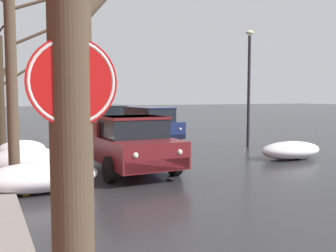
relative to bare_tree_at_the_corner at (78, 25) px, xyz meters
The scene contains 14 objects.
snow_bank_near_corner_left 6.69m from the bare_tree_at_the_corner, 86.13° to the left, with size 2.88×1.42×0.73m.
snow_bank_along_left_kerb 12.25m from the bare_tree_at_the_corner, 36.23° to the left, with size 2.59×1.39×0.66m.
snow_bank_mid_block_left 8.79m from the bare_tree_at_the_corner, 87.92° to the left, with size 2.29×1.46×0.83m.
snow_bank_along_right_kerb 11.51m from the bare_tree_at_the_corner, 87.66° to the left, with size 1.71×1.00×0.75m.
bare_tree_at_the_corner is the anchor object (origin of this frame).
bare_tree_second_along_sidewalk 7.34m from the bare_tree_at_the_corner, 90.38° to the left, with size 3.14×1.51×5.99m.
pickup_truck_maroon_approaching_near_lane 8.63m from the bare_tree_at_the_corner, 67.20° to the left, with size 2.25×5.01×1.76m.
suv_darkblue_parked_kerbside_close 15.91m from the bare_tree_at_the_corner, 64.27° to the left, with size 2.16×4.43×1.82m.
suv_grey_parked_kerbside_mid 22.43m from the bare_tree_at_the_corner, 71.58° to the left, with size 2.33×4.85×1.82m.
sedan_white_parked_far_down_block 29.05m from the bare_tree_at_the_corner, 75.88° to the left, with size 1.97×4.15×1.42m.
sedan_green_queued_behind_truck 36.60m from the bare_tree_at_the_corner, 79.25° to the left, with size 2.02×4.40×1.42m.
fire_hydrant 6.56m from the bare_tree_at_the_corner, 89.44° to the left, with size 0.42×0.22×0.71m.
stop_sign_at_corner 0.77m from the bare_tree_at_the_corner, 123.68° to the right, with size 0.76×0.10×2.84m.
street_lamp_post 14.73m from the bare_tree_at_the_corner, 45.59° to the left, with size 0.44×0.24×5.40m.
Camera 1 is at (-5.59, -1.92, 2.33)m, focal length 39.65 mm.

